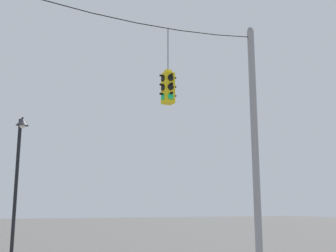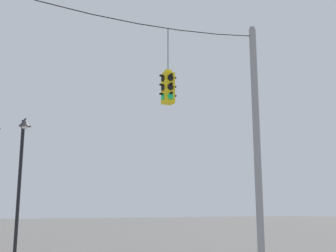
# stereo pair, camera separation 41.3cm
# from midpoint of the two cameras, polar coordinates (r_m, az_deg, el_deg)

# --- Properties ---
(utility_pole_right) EXTENTS (0.25, 0.25, 9.02)m
(utility_pole_right) POSITION_cam_midpoint_polar(r_m,az_deg,el_deg) (15.02, 12.75, -2.82)
(utility_pole_right) COLOR gray
(utility_pole_right) RESTS_ON ground_plane
(span_wire) EXTENTS (10.62, 0.03, 0.46)m
(span_wire) POSITION_cam_midpoint_polar(r_m,az_deg,el_deg) (13.62, -6.35, 14.78)
(span_wire) COLOR black
(traffic_light_over_intersection) EXTENTS (0.58, 0.58, 2.56)m
(traffic_light_over_intersection) POSITION_cam_midpoint_polar(r_m,az_deg,el_deg) (13.53, 0.88, 5.23)
(traffic_light_over_intersection) COLOR yellow
(street_lamp) EXTENTS (0.43, 0.75, 5.50)m
(street_lamp) POSITION_cam_midpoint_polar(r_m,az_deg,el_deg) (15.36, -18.55, -5.26)
(street_lamp) COLOR black
(street_lamp) RESTS_ON ground_plane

